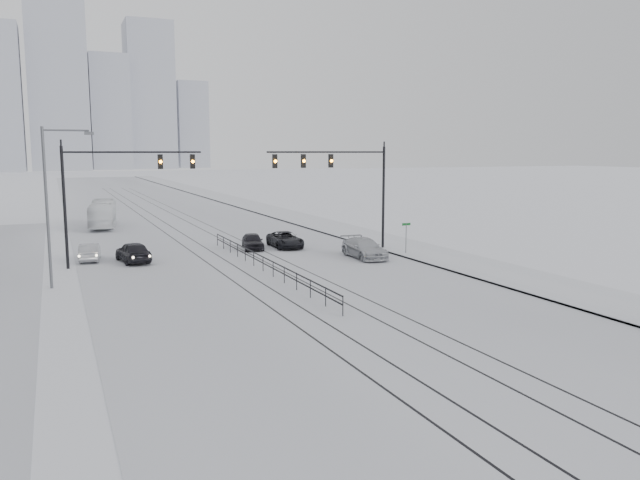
{
  "coord_description": "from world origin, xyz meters",
  "views": [
    {
      "loc": [
        -12.14,
        -7.6,
        7.64
      ],
      "look_at": [
        0.16,
        21.09,
        3.2
      ],
      "focal_mm": 35.0,
      "sensor_mm": 36.0,
      "label": 1
    }
  ],
  "objects_px": {
    "sedan_nb_front": "(285,240)",
    "sedan_sb_outer": "(90,252)",
    "sedan_sb_inner": "(133,252)",
    "sedan_nb_right": "(364,248)",
    "box_truck": "(103,214)",
    "sedan_nb_far": "(253,241)"
  },
  "relations": [
    {
      "from": "sedan_nb_far",
      "to": "box_truck",
      "type": "relative_size",
      "value": 0.38
    },
    {
      "from": "sedan_sb_outer",
      "to": "box_truck",
      "type": "height_order",
      "value": "box_truck"
    },
    {
      "from": "sedan_sb_inner",
      "to": "sedan_nb_right",
      "type": "distance_m",
      "value": 16.26
    },
    {
      "from": "sedan_sb_inner",
      "to": "sedan_sb_outer",
      "type": "relative_size",
      "value": 1.15
    },
    {
      "from": "sedan_sb_outer",
      "to": "sedan_nb_far",
      "type": "distance_m",
      "value": 12.11
    },
    {
      "from": "sedan_sb_outer",
      "to": "sedan_nb_front",
      "type": "bearing_deg",
      "value": -172.42
    },
    {
      "from": "sedan_nb_front",
      "to": "box_truck",
      "type": "xyz_separation_m",
      "value": [
        -12.38,
        19.94,
        0.72
      ]
    },
    {
      "from": "sedan_sb_outer",
      "to": "sedan_nb_right",
      "type": "bearing_deg",
      "value": 166.52
    },
    {
      "from": "sedan_nb_front",
      "to": "sedan_nb_right",
      "type": "distance_m",
      "value": 7.77
    },
    {
      "from": "sedan_sb_outer",
      "to": "box_truck",
      "type": "distance_m",
      "value": 20.42
    },
    {
      "from": "sedan_sb_inner",
      "to": "sedan_nb_front",
      "type": "height_order",
      "value": "sedan_sb_inner"
    },
    {
      "from": "sedan_sb_outer",
      "to": "sedan_nb_front",
      "type": "xyz_separation_m",
      "value": [
        14.75,
        0.32,
        0.02
      ]
    },
    {
      "from": "sedan_nb_front",
      "to": "box_truck",
      "type": "distance_m",
      "value": 23.48
    },
    {
      "from": "sedan_nb_right",
      "to": "sedan_nb_far",
      "type": "relative_size",
      "value": 1.32
    },
    {
      "from": "sedan_nb_right",
      "to": "box_truck",
      "type": "bearing_deg",
      "value": 122.27
    },
    {
      "from": "sedan_sb_outer",
      "to": "box_truck",
      "type": "bearing_deg",
      "value": -90.36
    },
    {
      "from": "sedan_nb_front",
      "to": "box_truck",
      "type": "height_order",
      "value": "box_truck"
    },
    {
      "from": "sedan_nb_front",
      "to": "sedan_nb_far",
      "type": "height_order",
      "value": "sedan_nb_far"
    },
    {
      "from": "sedan_sb_inner",
      "to": "sedan_nb_right",
      "type": "height_order",
      "value": "sedan_sb_inner"
    },
    {
      "from": "sedan_sb_inner",
      "to": "sedan_sb_outer",
      "type": "xyz_separation_m",
      "value": [
        -2.74,
        1.85,
        -0.11
      ]
    },
    {
      "from": "sedan_nb_front",
      "to": "sedan_sb_outer",
      "type": "bearing_deg",
      "value": -176.47
    },
    {
      "from": "sedan_sb_outer",
      "to": "sedan_nb_right",
      "type": "xyz_separation_m",
      "value": [
        18.3,
        -6.59,
        0.1
      ]
    }
  ]
}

